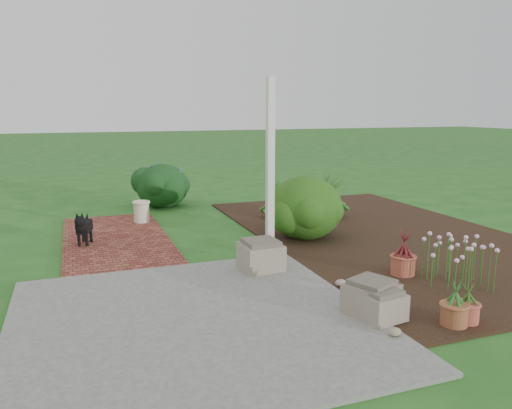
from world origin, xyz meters
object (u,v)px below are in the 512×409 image
object	(u,v)px
stone_trough_near	(380,306)
black_dog	(83,226)
cream_ceramic_urn	(142,212)
evergreen_shrub	(305,206)

from	to	relation	value
stone_trough_near	black_dog	world-z (taller)	black_dog
stone_trough_near	black_dog	xyz separation A→B (m)	(-2.66, 3.86, 0.16)
black_dog	cream_ceramic_urn	bearing A→B (deg)	66.10
stone_trough_near	cream_ceramic_urn	bearing A→B (deg)	107.68
black_dog	evergreen_shrub	bearing A→B (deg)	3.15
black_dog	cream_ceramic_urn	world-z (taller)	black_dog
black_dog	evergreen_shrub	distance (m)	3.44
cream_ceramic_urn	black_dog	bearing A→B (deg)	-128.89
stone_trough_near	evergreen_shrub	xyz separation A→B (m)	(0.70, 3.16, 0.37)
cream_ceramic_urn	evergreen_shrub	bearing A→B (deg)	-40.31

